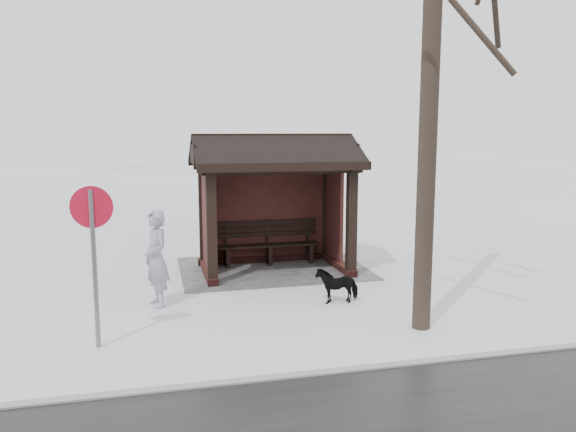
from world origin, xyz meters
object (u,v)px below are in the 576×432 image
(bus_shelter, at_px, (273,175))
(pedestrian, at_px, (156,258))
(dog, at_px, (337,285))
(road_sign, at_px, (93,232))

(bus_shelter, height_order, pedestrian, bus_shelter)
(pedestrian, relative_size, dog, 2.31)
(pedestrian, relative_size, road_sign, 0.74)
(bus_shelter, bearing_deg, dog, 103.17)
(dog, bearing_deg, pedestrian, -100.36)
(road_sign, bearing_deg, pedestrian, -107.45)
(pedestrian, height_order, road_sign, road_sign)
(pedestrian, bearing_deg, road_sign, -46.46)
(pedestrian, xyz_separation_m, dog, (-3.25, 0.53, -0.56))
(dog, xyz_separation_m, road_sign, (4.12, 1.27, 1.39))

